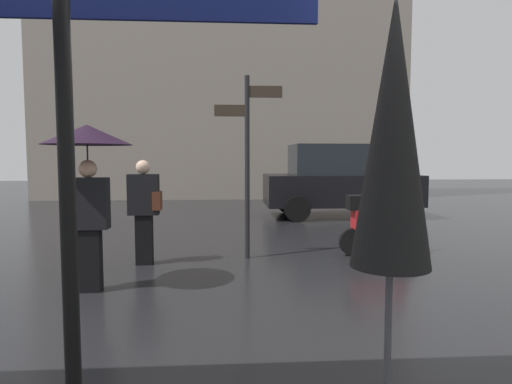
% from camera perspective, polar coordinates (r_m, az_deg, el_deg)
% --- Properties ---
extents(folded_patio_umbrella_near, '(0.39, 0.39, 2.40)m').
position_cam_1_polar(folded_patio_umbrella_near, '(2.18, 17.61, 5.89)').
color(folded_patio_umbrella_near, black).
rests_on(folded_patio_umbrella_near, ground).
extents(pedestrian_with_umbrella, '(1.05, 1.05, 2.01)m').
position_cam_1_polar(pedestrian_with_umbrella, '(5.52, -21.37, 4.26)').
color(pedestrian_with_umbrella, black).
rests_on(pedestrian_with_umbrella, ground).
extents(pedestrian_with_bag, '(0.49, 0.24, 1.59)m').
position_cam_1_polar(pedestrian_with_bag, '(6.74, -14.49, -1.76)').
color(pedestrian_with_bag, black).
rests_on(pedestrian_with_bag, ground).
extents(parked_scooter, '(1.36, 0.32, 1.23)m').
position_cam_1_polar(parked_scooter, '(7.47, 15.70, -3.89)').
color(parked_scooter, black).
rests_on(parked_scooter, ground).
extents(parked_car_left, '(4.17, 2.07, 2.00)m').
position_cam_1_polar(parked_car_left, '(12.19, 10.78, 1.50)').
color(parked_car_left, black).
rests_on(parked_car_left, ground).
extents(street_signpost, '(1.08, 0.08, 2.92)m').
position_cam_1_polar(street_signpost, '(6.92, -1.13, 5.77)').
color(street_signpost, black).
rests_on(street_signpost, ground).
extents(building_block, '(14.92, 2.22, 12.40)m').
position_cam_1_polar(building_block, '(18.68, -4.43, 18.62)').
color(building_block, gray).
rests_on(building_block, ground).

